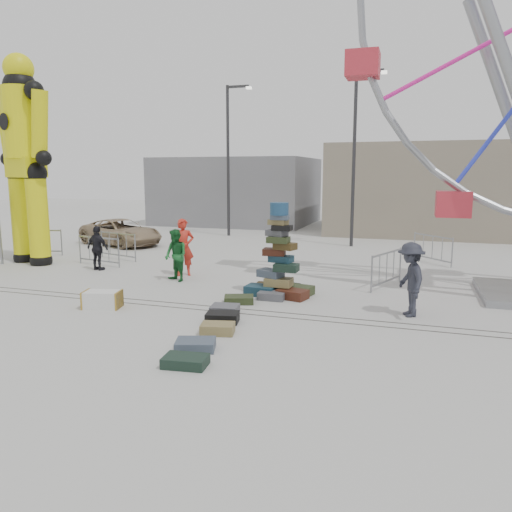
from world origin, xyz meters
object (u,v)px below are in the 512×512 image
(suitcase_tower, at_px, (279,270))
(pedestrian_grey, at_px, (410,279))
(steamer_trunk, at_px, (102,300))
(barricade_wheel_back, at_px, (432,249))
(lamp_post_left, at_px, (230,153))
(barricade_dummy_b, at_px, (118,246))
(crash_test_dummy, at_px, (25,152))
(pedestrian_red, at_px, (184,247))
(barricade_wheel_front, at_px, (387,269))
(parked_suv, at_px, (121,232))
(barricade_dummy_a, at_px, (38,242))
(pedestrian_black, at_px, (98,248))
(pedestrian_green, at_px, (176,255))
(lamp_post_right, at_px, (356,150))
(barricade_dummy_c, at_px, (99,251))

(suitcase_tower, height_order, pedestrian_grey, suitcase_tower)
(steamer_trunk, xyz_separation_m, barricade_wheel_back, (8.17, 9.46, 0.33))
(lamp_post_left, bearing_deg, barricade_dummy_b, -99.70)
(lamp_post_left, relative_size, crash_test_dummy, 1.01)
(steamer_trunk, height_order, pedestrian_red, pedestrian_red)
(barricade_wheel_front, relative_size, pedestrian_red, 1.04)
(lamp_post_left, height_order, pedestrian_grey, lamp_post_left)
(barricade_wheel_back, xyz_separation_m, parked_suv, (-14.14, 0.53, 0.07))
(barricade_dummy_a, xyz_separation_m, barricade_dummy_b, (3.79, 0.17, 0.00))
(lamp_post_left, height_order, barricade_dummy_a, lamp_post_left)
(steamer_trunk, xyz_separation_m, pedestrian_black, (-3.15, 4.25, 0.58))
(barricade_wheel_front, distance_m, barricade_wheel_back, 4.93)
(pedestrian_green, height_order, parked_suv, pedestrian_green)
(barricade_wheel_front, bearing_deg, pedestrian_grey, -145.41)
(crash_test_dummy, distance_m, barricade_wheel_back, 15.79)
(lamp_post_right, relative_size, barricade_dummy_b, 4.00)
(crash_test_dummy, distance_m, barricade_dummy_a, 4.11)
(suitcase_tower, distance_m, barricade_dummy_c, 8.01)
(barricade_dummy_a, height_order, barricade_dummy_b, same)
(barricade_dummy_b, height_order, barricade_wheel_front, same)
(barricade_wheel_back, distance_m, pedestrian_grey, 7.79)
(barricade_dummy_b, xyz_separation_m, barricade_wheel_back, (11.92, 3.07, 0.00))
(lamp_post_left, relative_size, barricade_wheel_front, 4.00)
(barricade_dummy_a, height_order, pedestrian_grey, pedestrian_grey)
(barricade_wheel_back, distance_m, pedestrian_green, 9.87)
(crash_test_dummy, bearing_deg, barricade_dummy_b, 50.61)
(lamp_post_left, distance_m, crash_test_dummy, 11.14)
(crash_test_dummy, distance_m, pedestrian_black, 4.74)
(lamp_post_left, relative_size, pedestrian_black, 5.04)
(barricade_dummy_c, height_order, pedestrian_green, pedestrian_green)
(suitcase_tower, relative_size, pedestrian_black, 1.66)
(lamp_post_right, distance_m, barricade_dummy_a, 14.55)
(barricade_dummy_b, height_order, pedestrian_red, pedestrian_red)
(steamer_trunk, bearing_deg, pedestrian_red, 73.97)
(barricade_wheel_back, bearing_deg, pedestrian_black, -107.34)
(suitcase_tower, xyz_separation_m, barricade_dummy_c, (-7.66, 2.34, -0.18))
(pedestrian_red, bearing_deg, barricade_wheel_front, -28.66)
(crash_test_dummy, height_order, barricade_dummy_c, crash_test_dummy)
(lamp_post_left, height_order, suitcase_tower, lamp_post_left)
(pedestrian_green, bearing_deg, steamer_trunk, -65.56)
(lamp_post_right, relative_size, barricade_dummy_a, 4.00)
(barricade_dummy_b, distance_m, barricade_wheel_front, 10.66)
(barricade_dummy_a, bearing_deg, barricade_dummy_c, -34.49)
(barricade_dummy_a, bearing_deg, lamp_post_right, 11.32)
(barricade_dummy_b, height_order, pedestrian_grey, pedestrian_grey)
(lamp_post_left, distance_m, steamer_trunk, 15.76)
(barricade_wheel_front, relative_size, barricade_wheel_back, 1.00)
(steamer_trunk, bearing_deg, suitcase_tower, 20.37)
(lamp_post_right, xyz_separation_m, pedestrian_black, (-7.88, -8.75, -3.69))
(pedestrian_red, xyz_separation_m, pedestrian_black, (-3.31, -0.14, -0.17))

